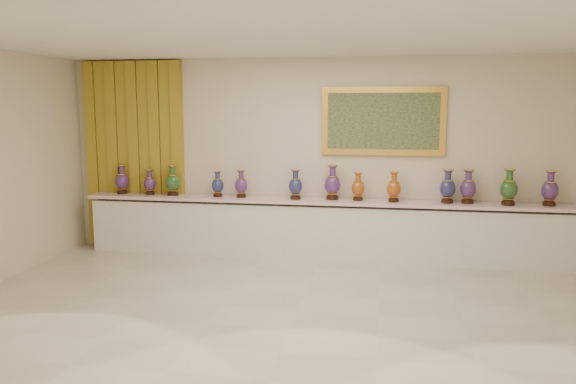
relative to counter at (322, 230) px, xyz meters
name	(u,v)px	position (x,y,z in m)	size (l,w,h in m)	color
ground	(298,310)	(0.00, -2.27, -0.44)	(8.00, 8.00, 0.00)	beige
room	(172,150)	(-2.41, 0.17, 1.15)	(8.00, 8.00, 8.00)	beige
counter	(322,230)	(0.00, 0.00, 0.00)	(7.28, 0.48, 0.90)	white
vase_0	(122,181)	(-3.20, 0.02, 0.67)	(0.25, 0.25, 0.46)	black
vase_1	(150,183)	(-2.72, 0.00, 0.64)	(0.22, 0.22, 0.40)	black
vase_2	(173,182)	(-2.33, -0.03, 0.68)	(0.25, 0.25, 0.48)	black
vase_3	(218,185)	(-1.61, -0.02, 0.64)	(0.19, 0.19, 0.40)	black
vase_4	(241,185)	(-1.24, -0.02, 0.65)	(0.25, 0.25, 0.42)	black
vase_5	(295,186)	(-0.39, -0.05, 0.66)	(0.26, 0.26, 0.45)	black
vase_6	(332,184)	(0.15, 0.02, 0.69)	(0.30, 0.30, 0.52)	black
vase_7	(358,188)	(0.53, 0.00, 0.65)	(0.23, 0.23, 0.42)	black
vase_8	(394,188)	(1.05, -0.04, 0.66)	(0.23, 0.23, 0.44)	black
vase_9	(448,188)	(1.81, -0.01, 0.68)	(0.29, 0.29, 0.48)	black
vase_10	(468,188)	(2.09, 0.02, 0.68)	(0.26, 0.26, 0.49)	black
vase_11	(509,189)	(2.63, -0.04, 0.69)	(0.26, 0.26, 0.51)	black
vase_12	(550,190)	(3.19, 0.01, 0.69)	(0.30, 0.30, 0.49)	black
label_card	(172,196)	(-2.31, -0.14, 0.47)	(0.10, 0.06, 0.00)	white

